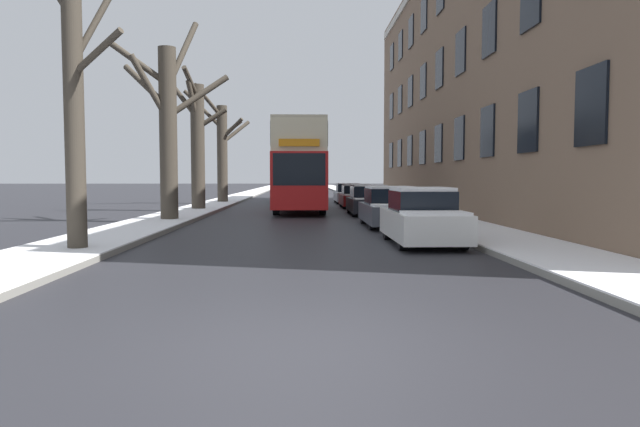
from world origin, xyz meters
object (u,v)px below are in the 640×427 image
(parked_car_1, at_px, (390,208))
(parked_car_3, at_px, (356,197))
(parked_car_0, at_px, (422,218))
(parked_car_4, at_px, (348,194))
(bare_tree_left_2, at_px, (197,142))
(bare_tree_left_3, at_px, (222,148))
(bare_tree_left_1, at_px, (168,124))
(double_decker_bus, at_px, (300,163))
(parked_car_2, at_px, (369,201))
(pedestrian_left_sidewalk, at_px, (167,196))
(oncoming_van, at_px, (286,184))
(bare_tree_left_0, at_px, (73,89))

(parked_car_1, distance_m, parked_car_3, 12.68)
(parked_car_0, relative_size, parked_car_4, 0.92)
(bare_tree_left_2, relative_size, bare_tree_left_3, 0.95)
(bare_tree_left_1, height_order, double_decker_bus, bare_tree_left_1)
(bare_tree_left_2, height_order, parked_car_3, bare_tree_left_2)
(bare_tree_left_1, height_order, parked_car_4, bare_tree_left_1)
(parked_car_2, bearing_deg, pedestrian_left_sidewalk, -170.62)
(bare_tree_left_3, distance_m, double_decker_bus, 9.79)
(parked_car_4, distance_m, pedestrian_left_sidewalk, 16.22)
(oncoming_van, distance_m, pedestrian_left_sidewalk, 17.57)
(parked_car_1, relative_size, parked_car_3, 1.09)
(bare_tree_left_1, height_order, parked_car_2, bare_tree_left_1)
(bare_tree_left_1, bearing_deg, bare_tree_left_0, -89.77)
(bare_tree_left_2, distance_m, pedestrian_left_sidewalk, 5.12)
(parked_car_3, relative_size, oncoming_van, 0.82)
(parked_car_0, relative_size, pedestrian_left_sidewalk, 2.31)
(bare_tree_left_0, bearing_deg, bare_tree_left_3, 90.34)
(bare_tree_left_0, bearing_deg, parked_car_4, 72.13)
(bare_tree_left_0, xyz_separation_m, bare_tree_left_2, (-0.24, 16.44, -0.14))
(bare_tree_left_2, distance_m, oncoming_van, 13.44)
(parked_car_1, bearing_deg, bare_tree_left_1, 166.16)
(bare_tree_left_2, bearing_deg, parked_car_4, 47.07)
(bare_tree_left_1, xyz_separation_m, parked_car_2, (8.28, 4.43, -3.16))
(bare_tree_left_3, distance_m, parked_car_1, 19.87)
(parked_car_3, bearing_deg, oncoming_van, 114.85)
(parked_car_2, height_order, parked_car_4, parked_car_2)
(bare_tree_left_1, bearing_deg, parked_car_0, -41.98)
(bare_tree_left_1, distance_m, parked_car_3, 13.85)
(parked_car_3, bearing_deg, parked_car_4, 90.00)
(parked_car_1, bearing_deg, parked_car_4, 90.00)
(bare_tree_left_0, bearing_deg, pedestrian_left_sidewalk, 93.67)
(parked_car_1, relative_size, pedestrian_left_sidewalk, 2.53)
(parked_car_3, bearing_deg, pedestrian_left_sidewalk, -139.49)
(parked_car_0, relative_size, parked_car_1, 0.91)
(bare_tree_left_1, distance_m, double_decker_bus, 9.10)
(bare_tree_left_1, height_order, bare_tree_left_3, bare_tree_left_1)
(double_decker_bus, height_order, parked_car_4, double_decker_bus)
(double_decker_bus, xyz_separation_m, pedestrian_left_sidewalk, (-5.77, -4.53, -1.57))
(bare_tree_left_0, bearing_deg, double_decker_bus, 73.26)
(bare_tree_left_0, distance_m, double_decker_bus, 17.39)
(bare_tree_left_3, distance_m, parked_car_4, 8.96)
(double_decker_bus, bearing_deg, oncoming_van, 94.70)
(parked_car_4, bearing_deg, parked_car_1, -90.00)
(parked_car_0, distance_m, parked_car_2, 11.88)
(parked_car_0, relative_size, oncoming_van, 0.81)
(bare_tree_left_1, relative_size, parked_car_1, 1.85)
(bare_tree_left_3, bearing_deg, bare_tree_left_2, -90.62)
(bare_tree_left_1, height_order, parked_car_1, bare_tree_left_1)
(parked_car_0, relative_size, parked_car_2, 0.92)
(bare_tree_left_3, distance_m, pedestrian_left_sidewalk, 13.08)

